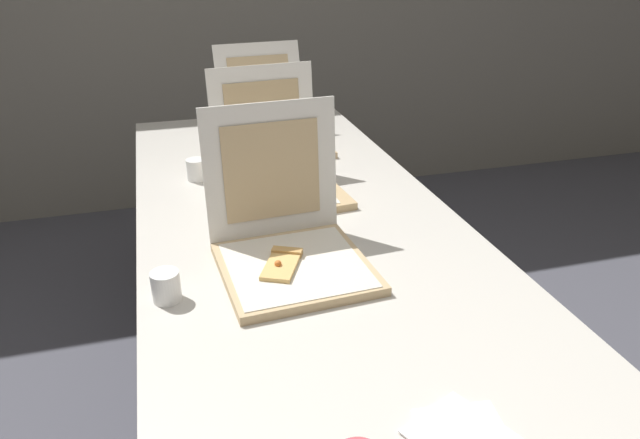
{
  "coord_description": "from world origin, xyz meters",
  "views": [
    {
      "loc": [
        -0.34,
        -0.85,
        1.44
      ],
      "look_at": [
        0.02,
        0.42,
        0.79
      ],
      "focal_mm": 32.81,
      "sensor_mm": 36.0,
      "label": 1
    }
  ],
  "objects_px": {
    "cup_white_far": "(196,170)",
    "pizza_box_back": "(274,132)",
    "table": "(298,231)",
    "cup_white_near_left": "(166,286)",
    "pizza_box_front": "(289,245)",
    "pizza_box_middle": "(279,176)",
    "napkin_pile": "(463,436)"
  },
  "relations": [
    {
      "from": "table",
      "to": "pizza_box_front",
      "type": "distance_m",
      "value": 0.29
    },
    {
      "from": "table",
      "to": "pizza_box_front",
      "type": "relative_size",
      "value": 5.47
    },
    {
      "from": "pizza_box_front",
      "to": "pizza_box_back",
      "type": "relative_size",
      "value": 0.85
    },
    {
      "from": "table",
      "to": "cup_white_far",
      "type": "distance_m",
      "value": 0.44
    },
    {
      "from": "pizza_box_front",
      "to": "cup_white_near_left",
      "type": "height_order",
      "value": "pizza_box_front"
    },
    {
      "from": "table",
      "to": "pizza_box_back",
      "type": "xyz_separation_m",
      "value": [
        0.06,
        0.62,
        0.1
      ]
    },
    {
      "from": "pizza_box_middle",
      "to": "cup_white_near_left",
      "type": "bearing_deg",
      "value": -130.45
    },
    {
      "from": "table",
      "to": "pizza_box_front",
      "type": "xyz_separation_m",
      "value": [
        -0.08,
        -0.25,
        0.1
      ]
    },
    {
      "from": "pizza_box_front",
      "to": "pizza_box_middle",
      "type": "distance_m",
      "value": 0.44
    },
    {
      "from": "pizza_box_middle",
      "to": "cup_white_near_left",
      "type": "height_order",
      "value": "pizza_box_middle"
    },
    {
      "from": "table",
      "to": "cup_white_near_left",
      "type": "relative_size",
      "value": 31.12
    },
    {
      "from": "cup_white_near_left",
      "to": "cup_white_far",
      "type": "distance_m",
      "value": 0.7
    },
    {
      "from": "pizza_box_middle",
      "to": "cup_white_near_left",
      "type": "distance_m",
      "value": 0.63
    },
    {
      "from": "pizza_box_front",
      "to": "cup_white_far",
      "type": "bearing_deg",
      "value": 101.37
    },
    {
      "from": "table",
      "to": "pizza_box_front",
      "type": "height_order",
      "value": "pizza_box_front"
    },
    {
      "from": "pizza_box_front",
      "to": "napkin_pile",
      "type": "height_order",
      "value": "pizza_box_front"
    },
    {
      "from": "pizza_box_middle",
      "to": "table",
      "type": "bearing_deg",
      "value": -91.74
    },
    {
      "from": "pizza_box_front",
      "to": "cup_white_near_left",
      "type": "bearing_deg",
      "value": -168.87
    },
    {
      "from": "pizza_box_front",
      "to": "pizza_box_back",
      "type": "distance_m",
      "value": 0.89
    },
    {
      "from": "pizza_box_back",
      "to": "cup_white_far",
      "type": "distance_m",
      "value": 0.41
    },
    {
      "from": "cup_white_far",
      "to": "pizza_box_front",
      "type": "bearing_deg",
      "value": -75.03
    },
    {
      "from": "napkin_pile",
      "to": "cup_white_near_left",
      "type": "bearing_deg",
      "value": 129.25
    },
    {
      "from": "table",
      "to": "cup_white_near_left",
      "type": "height_order",
      "value": "cup_white_near_left"
    },
    {
      "from": "pizza_box_back",
      "to": "cup_white_near_left",
      "type": "distance_m",
      "value": 1.04
    },
    {
      "from": "pizza_box_middle",
      "to": "napkin_pile",
      "type": "distance_m",
      "value": 1.04
    },
    {
      "from": "pizza_box_middle",
      "to": "pizza_box_front",
      "type": "bearing_deg",
      "value": -104.72
    },
    {
      "from": "pizza_box_middle",
      "to": "cup_white_far",
      "type": "bearing_deg",
      "value": 138.33
    },
    {
      "from": "pizza_box_front",
      "to": "cup_white_near_left",
      "type": "distance_m",
      "value": 0.3
    },
    {
      "from": "cup_white_far",
      "to": "pizza_box_back",
      "type": "bearing_deg",
      "value": 40.45
    },
    {
      "from": "table",
      "to": "cup_white_near_left",
      "type": "distance_m",
      "value": 0.5
    },
    {
      "from": "cup_white_near_left",
      "to": "pizza_box_front",
      "type": "bearing_deg",
      "value": 14.74
    },
    {
      "from": "cup_white_far",
      "to": "pizza_box_middle",
      "type": "bearing_deg",
      "value": -36.07
    }
  ]
}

